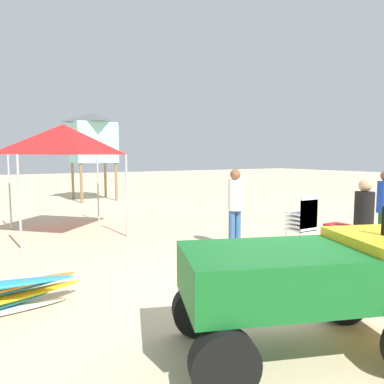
# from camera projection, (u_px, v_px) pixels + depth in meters

# --- Properties ---
(ground) EXTENTS (80.00, 80.00, 0.00)m
(ground) POSITION_uv_depth(u_px,v_px,m) (273.00, 294.00, 5.29)
(ground) COLOR beige
(utility_cart) EXTENTS (2.81, 2.06, 1.50)m
(utility_cart) POSITION_uv_depth(u_px,v_px,m) (311.00, 278.00, 3.64)
(utility_cart) COLOR #146023
(utility_cart) RESTS_ON ground
(stacked_plastic_chairs) EXTENTS (0.48, 0.48, 1.20)m
(stacked_plastic_chairs) POSITION_uv_depth(u_px,v_px,m) (304.00, 218.00, 7.65)
(stacked_plastic_chairs) COLOR white
(stacked_plastic_chairs) RESTS_ON ground
(lifeguard_near_right) EXTENTS (0.32, 0.32, 1.74)m
(lifeguard_near_right) POSITION_uv_depth(u_px,v_px,m) (235.00, 203.00, 7.85)
(lifeguard_near_right) COLOR #33598C
(lifeguard_near_right) RESTS_ON ground
(lifeguard_far_right) EXTENTS (0.32, 0.32, 1.63)m
(lifeguard_far_right) POSITION_uv_depth(u_px,v_px,m) (364.00, 220.00, 6.19)
(lifeguard_far_right) COLOR black
(lifeguard_far_right) RESTS_ON ground
(popup_canopy) EXTENTS (2.48, 2.48, 2.83)m
(popup_canopy) POSITION_uv_depth(u_px,v_px,m) (64.00, 140.00, 9.26)
(popup_canopy) COLOR #B2B2B7
(popup_canopy) RESTS_ON ground
(lifeguard_tower) EXTENTS (1.98, 1.98, 3.97)m
(lifeguard_tower) POSITION_uv_depth(u_px,v_px,m) (93.00, 138.00, 16.41)
(lifeguard_tower) COLOR olive
(lifeguard_tower) RESTS_ON ground
(cooler_box) EXTENTS (0.48, 0.40, 0.43)m
(cooler_box) POSITION_uv_depth(u_px,v_px,m) (336.00, 233.00, 8.49)
(cooler_box) COLOR red
(cooler_box) RESTS_ON ground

